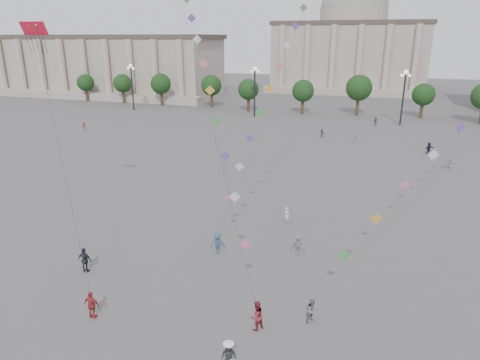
% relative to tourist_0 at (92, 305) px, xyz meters
% --- Properties ---
extents(ground, '(360.00, 360.00, 0.00)m').
position_rel_tourist_0_xyz_m(ground, '(4.81, 0.77, -0.93)').
color(ground, '#555350').
rests_on(ground, ground).
extents(hall_west, '(84.00, 26.22, 17.20)m').
position_rel_tourist_0_xyz_m(hall_west, '(-70.19, 94.66, 7.50)').
color(hall_west, '#A39B88').
rests_on(hall_west, ground).
extents(hall_central, '(48.30, 34.30, 35.50)m').
position_rel_tourist_0_xyz_m(hall_central, '(4.81, 129.99, 13.31)').
color(hall_central, '#A39B88').
rests_on(hall_central, ground).
extents(tree_row, '(137.12, 5.12, 8.00)m').
position_rel_tourist_0_xyz_m(tree_row, '(4.81, 78.77, 4.47)').
color(tree_row, '#38281C').
rests_on(tree_row, ground).
extents(lamp_post_far_west, '(2.00, 0.90, 10.65)m').
position_rel_tourist_0_xyz_m(lamp_post_far_west, '(-40.19, 70.77, 6.43)').
color(lamp_post_far_west, '#262628').
rests_on(lamp_post_far_west, ground).
extents(lamp_post_mid_west, '(2.00, 0.90, 10.65)m').
position_rel_tourist_0_xyz_m(lamp_post_mid_west, '(-10.19, 70.77, 6.43)').
color(lamp_post_mid_west, '#262628').
rests_on(lamp_post_mid_west, ground).
extents(lamp_post_mid_east, '(2.00, 0.90, 10.65)m').
position_rel_tourist_0_xyz_m(lamp_post_mid_east, '(19.81, 70.77, 6.43)').
color(lamp_post_mid_east, '#262628').
rests_on(lamp_post_mid_east, ground).
extents(person_crowd_0, '(1.07, 0.67, 1.70)m').
position_rel_tourist_0_xyz_m(person_crowd_0, '(15.14, 68.77, -0.08)').
color(person_crowd_0, navy).
rests_on(person_crowd_0, ground).
extents(person_crowd_2, '(1.09, 1.13, 1.54)m').
position_rel_tourist_0_xyz_m(person_crowd_2, '(-36.59, 47.49, -0.16)').
color(person_crowd_2, maroon).
rests_on(person_crowd_2, ground).
extents(person_crowd_4, '(0.94, 1.47, 1.52)m').
position_rel_tourist_0_xyz_m(person_crowd_4, '(12.28, 53.50, -0.17)').
color(person_crowd_4, silver).
rests_on(person_crowd_4, ground).
extents(person_crowd_6, '(1.21, 0.80, 1.75)m').
position_rel_tourist_0_xyz_m(person_crowd_6, '(10.56, 11.98, -0.05)').
color(person_crowd_6, '#5D5E62').
rests_on(person_crowd_6, ground).
extents(person_crowd_7, '(1.66, 0.96, 1.70)m').
position_rel_tourist_0_xyz_m(person_crowd_7, '(25.06, 40.85, -0.07)').
color(person_crowd_7, beige).
rests_on(person_crowd_7, ground).
extents(person_crowd_9, '(1.59, 1.50, 1.79)m').
position_rel_tourist_0_xyz_m(person_crowd_9, '(23.22, 48.69, -0.03)').
color(person_crowd_9, black).
rests_on(person_crowd_9, ground).
extents(person_crowd_10, '(0.63, 0.71, 1.64)m').
position_rel_tourist_0_xyz_m(person_crowd_10, '(-24.59, 65.67, -0.10)').
color(person_crowd_10, beige).
rests_on(person_crowd_10, ground).
extents(person_crowd_12, '(1.37, 1.22, 1.51)m').
position_rel_tourist_0_xyz_m(person_crowd_12, '(6.60, 55.18, -0.17)').
color(person_crowd_12, '#5E5E63').
rests_on(person_crowd_12, ground).
extents(person_crowd_13, '(0.74, 0.65, 1.70)m').
position_rel_tourist_0_xyz_m(person_crowd_13, '(8.45, 17.49, -0.08)').
color(person_crowd_13, silver).
rests_on(person_crowd_13, ground).
extents(tourist_0, '(1.09, 0.45, 1.85)m').
position_rel_tourist_0_xyz_m(tourist_0, '(0.00, 0.00, 0.00)').
color(tourist_0, '#A02B2E').
rests_on(tourist_0, ground).
extents(tourist_4, '(1.14, 0.48, 1.94)m').
position_rel_tourist_0_xyz_m(tourist_4, '(-3.91, 4.52, 0.04)').
color(tourist_4, black).
rests_on(tourist_4, ground).
extents(kite_flyer_0, '(1.09, 1.14, 1.86)m').
position_rel_tourist_0_xyz_m(kite_flyer_0, '(9.93, 2.14, 0.00)').
color(kite_flyer_0, maroon).
rests_on(kite_flyer_0, ground).
extents(kite_flyer_1, '(1.34, 1.15, 1.80)m').
position_rel_tourist_0_xyz_m(kite_flyer_1, '(4.38, 10.18, -0.02)').
color(kite_flyer_1, '#2D4C66').
rests_on(kite_flyer_1, ground).
extents(kite_flyer_2, '(0.92, 0.95, 1.55)m').
position_rel_tourist_0_xyz_m(kite_flyer_2, '(12.97, 3.86, -0.15)').
color(kite_flyer_2, slate).
rests_on(kite_flyer_2, ground).
extents(hat_person, '(0.90, 0.72, 1.69)m').
position_rel_tourist_0_xyz_m(hat_person, '(9.44, -1.42, -0.08)').
color(hat_person, black).
rests_on(hat_person, ground).
extents(dragon_kite, '(6.52, 5.48, 21.57)m').
position_rel_tourist_0_xyz_m(dragon_kite, '(-10.64, 10.15, 15.43)').
color(dragon_kite, red).
rests_on(dragon_kite, ground).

